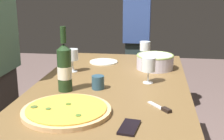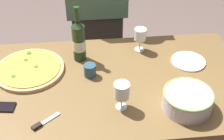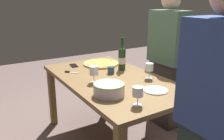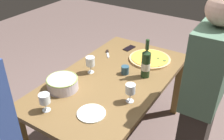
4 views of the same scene
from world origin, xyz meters
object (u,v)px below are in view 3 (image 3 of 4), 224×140
Objects in this scene: side_plate at (155,90)px; person_guest_left at (167,61)px; wine_glass_by_bottle at (149,68)px; wine_bottle at (122,58)px; wine_glass_near_pizza at (94,71)px; cup_amber at (111,70)px; serving_bowl at (109,89)px; pizza_knife at (70,72)px; wine_glass_far_left at (138,92)px; person_host at (214,125)px; cell_phone at (74,66)px; dining_table at (112,86)px; pizza at (101,64)px.

person_guest_left is at bearing 129.39° from side_plate.
wine_bottle is at bearing -171.12° from wine_glass_by_bottle.
wine_glass_near_pizza reaches higher than cup_amber.
pizza_knife is (-0.74, -0.04, -0.05)m from serving_bowl.
person_guest_left is (-0.67, 0.95, -0.05)m from wine_glass_far_left.
side_plate is 0.74m from person_host.
cup_amber is 0.52m from cell_phone.
pizza is at bearing 163.51° from dining_table.
wine_glass_by_bottle reaches higher than cup_amber.
person_host reaches higher than wine_glass_by_bottle.
cell_phone is 1.80m from person_host.
pizza_knife is (-0.25, -0.36, -0.03)m from cup_amber.
cell_phone is at bearing -150.63° from wine_glass_by_bottle.
side_plate is at bearing 36.59° from person_guest_left.
wine_bottle is 2.49× the size of wine_glass_far_left.
cup_amber reaches higher than side_plate.
wine_bottle reaches higher than side_plate.
wine_glass_by_bottle is at bearing 149.60° from side_plate.
pizza is at bearing 154.92° from serving_bowl.
serving_bowl reaches higher than cup_amber.
person_guest_left is (0.56, 0.93, 0.05)m from cell_phone.
wine_bottle is (-0.18, 0.24, 0.23)m from dining_table.
dining_table is 0.42m from wine_glass_by_bottle.
wine_glass_far_left is 0.09× the size of person_guest_left.
pizza is at bearing -167.33° from wine_glass_by_bottle.
cell_phone is at bearing 6.17° from person_host.
wine_bottle is at bearing 137.79° from serving_bowl.
pizza is at bearing 164.31° from wine_glass_far_left.
dining_table is at bearing -0.00° from person_host.
wine_bottle is 0.22× the size of person_host.
person_host is at bearing -16.37° from side_plate.
dining_table is 0.69m from wine_glass_far_left.
wine_glass_by_bottle is 0.41m from cup_amber.
wine_glass_near_pizza is (-0.34, 0.04, 0.05)m from serving_bowl.
wine_glass_far_left is (0.64, -0.17, 0.20)m from dining_table.
pizza is 0.26× the size of person_guest_left.
dining_table is 4.47× the size of wine_bottle.
person_host is (1.17, 0.14, -0.02)m from wine_glass_near_pizza.
person_host is (1.38, -0.31, -0.05)m from wine_bottle.
cell_phone is at bearing 179.32° from wine_glass_far_left.
wine_glass_by_bottle is at bearing 105.44° from serving_bowl.
side_plate is at bearing -66.76° from cell_phone.
wine_glass_by_bottle is (0.18, 0.51, 0.00)m from wine_glass_near_pizza.
cup_amber is at bearing -56.93° from cell_phone.
wine_bottle is at bearing -17.31° from person_guest_left.
wine_bottle reaches higher than wine_glass_by_bottle.
wine_bottle is 0.56m from person_guest_left.
person_guest_left reaches higher than dining_table.
wine_bottle is at bearing 69.60° from pizza_knife.
cup_amber is (0.06, -0.17, -0.10)m from wine_bottle.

